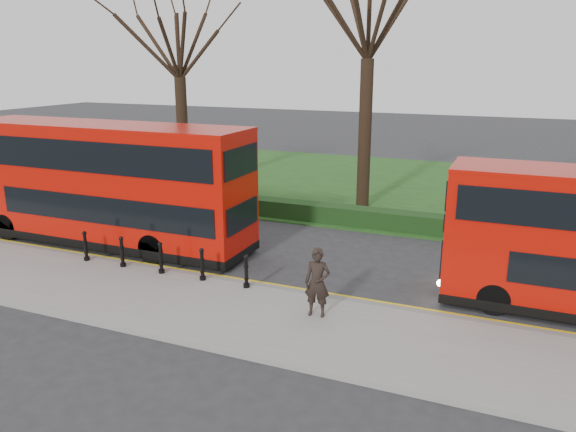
% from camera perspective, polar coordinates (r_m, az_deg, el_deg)
% --- Properties ---
extents(ground, '(120.00, 120.00, 0.00)m').
position_cam_1_polar(ground, '(19.15, -6.40, -5.49)').
color(ground, '#28282B').
rests_on(ground, ground).
extents(pavement, '(60.00, 4.00, 0.15)m').
position_cam_1_polar(pavement, '(16.77, -11.43, -8.58)').
color(pavement, gray).
rests_on(pavement, ground).
extents(kerb, '(60.00, 0.25, 0.16)m').
position_cam_1_polar(kerb, '(18.32, -7.93, -6.29)').
color(kerb, slate).
rests_on(kerb, ground).
extents(grass_verge, '(60.00, 18.00, 0.06)m').
position_cam_1_polar(grass_verge, '(32.52, 6.50, 3.36)').
color(grass_verge, '#1A4517').
rests_on(grass_verge, ground).
extents(hedge, '(60.00, 0.90, 0.80)m').
position_cam_1_polar(hedge, '(24.88, 1.16, 0.54)').
color(hedge, black).
rests_on(hedge, ground).
extents(yellow_line_outer, '(60.00, 0.10, 0.01)m').
position_cam_1_polar(yellow_line_outer, '(18.58, -7.45, -6.18)').
color(yellow_line_outer, yellow).
rests_on(yellow_line_outer, ground).
extents(yellow_line_inner, '(60.00, 0.10, 0.01)m').
position_cam_1_polar(yellow_line_inner, '(18.74, -7.15, -5.97)').
color(yellow_line_inner, yellow).
rests_on(yellow_line_inner, ground).
extents(tree_left, '(6.96, 6.96, 10.88)m').
position_cam_1_polar(tree_left, '(30.61, -11.12, 17.26)').
color(tree_left, black).
rests_on(tree_left, ground).
extents(tree_mid, '(8.05, 8.05, 12.58)m').
position_cam_1_polar(tree_mid, '(26.55, 8.28, 20.39)').
color(tree_mid, black).
rests_on(tree_mid, ground).
extents(bollard_row, '(6.35, 0.15, 1.00)m').
position_cam_1_polar(bollard_row, '(18.68, -12.79, -4.22)').
color(bollard_row, black).
rests_on(bollard_row, pavement).
extents(bus_lead, '(11.55, 2.65, 4.59)m').
position_cam_1_polar(bus_lead, '(22.24, -18.04, 3.03)').
color(bus_lead, '#B60D04').
rests_on(bus_lead, ground).
extents(pedestrian, '(0.74, 0.54, 1.90)m').
position_cam_1_polar(pedestrian, '(15.14, 3.01, -6.77)').
color(pedestrian, black).
rests_on(pedestrian, pavement).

